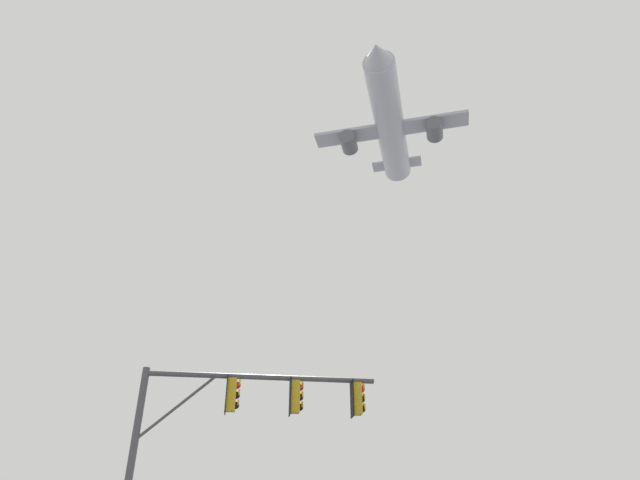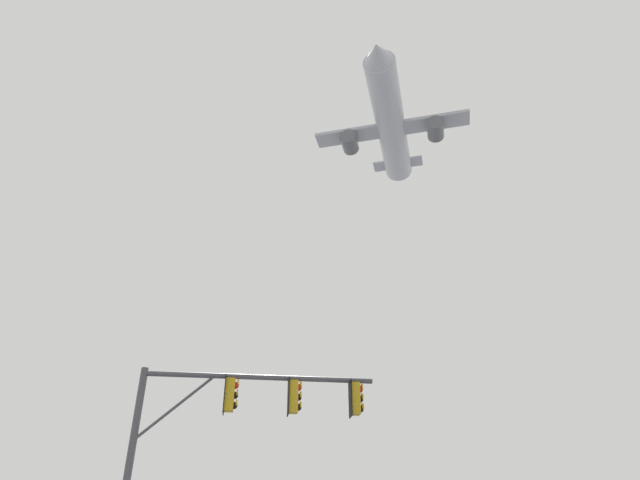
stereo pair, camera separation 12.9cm
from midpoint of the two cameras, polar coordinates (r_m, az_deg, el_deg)
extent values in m
cylinder|color=#4C4C51|center=(15.61, -20.21, -22.71)|extent=(0.20, 0.20, 5.51)
cylinder|color=#4C4C51|center=(15.79, -6.48, -14.57)|extent=(6.55, 0.61, 0.15)
cylinder|color=#4C4C51|center=(15.70, -15.45, -17.01)|extent=(2.02, 0.22, 1.84)
cube|color=gold|center=(15.98, 3.77, -16.80)|extent=(0.28, 0.34, 0.90)
cylinder|color=gold|center=(16.09, 3.71, -15.03)|extent=(0.05, 0.05, 0.12)
cube|color=black|center=(15.95, 3.25, -16.80)|extent=(0.06, 0.46, 1.04)
sphere|color=red|center=(16.06, 4.26, -15.87)|extent=(0.20, 0.20, 0.20)
cylinder|color=gold|center=(16.09, 4.49, -15.66)|extent=(0.05, 0.21, 0.21)
sphere|color=black|center=(16.00, 4.30, -16.84)|extent=(0.20, 0.20, 0.20)
cylinder|color=gold|center=(16.03, 4.53, -16.63)|extent=(0.05, 0.21, 0.21)
sphere|color=black|center=(15.95, 4.34, -17.82)|extent=(0.20, 0.20, 0.20)
cylinder|color=gold|center=(15.97, 4.57, -17.61)|extent=(0.05, 0.21, 0.21)
cube|color=gold|center=(15.72, -2.98, -16.62)|extent=(0.28, 0.34, 0.90)
cylinder|color=gold|center=(15.84, -2.93, -14.82)|extent=(0.05, 0.05, 0.12)
cube|color=black|center=(15.71, -3.51, -16.59)|extent=(0.06, 0.46, 1.04)
sphere|color=red|center=(15.79, -2.41, -15.69)|extent=(0.20, 0.20, 0.20)
cylinder|color=gold|center=(15.81, -2.16, -15.48)|extent=(0.05, 0.21, 0.21)
sphere|color=black|center=(15.73, -2.43, -16.68)|extent=(0.20, 0.20, 0.20)
cylinder|color=gold|center=(15.75, -2.18, -16.47)|extent=(0.05, 0.21, 0.21)
sphere|color=black|center=(15.67, -2.45, -17.68)|extent=(0.20, 0.20, 0.20)
cylinder|color=gold|center=(15.69, -2.20, -17.47)|extent=(0.05, 0.21, 0.21)
cube|color=gold|center=(15.66, -9.83, -16.21)|extent=(0.28, 0.34, 0.90)
cylinder|color=gold|center=(15.78, -9.67, -14.41)|extent=(0.05, 0.05, 0.12)
cube|color=black|center=(15.67, -10.36, -16.17)|extent=(0.06, 0.46, 1.04)
sphere|color=red|center=(15.72, -9.20, -15.29)|extent=(0.20, 0.20, 0.20)
cylinder|color=gold|center=(15.73, -8.94, -15.10)|extent=(0.05, 0.21, 0.21)
sphere|color=black|center=(15.66, -9.29, -16.29)|extent=(0.20, 0.20, 0.20)
cylinder|color=gold|center=(15.67, -9.02, -16.09)|extent=(0.05, 0.21, 0.21)
sphere|color=black|center=(15.60, -9.37, -17.29)|extent=(0.20, 0.20, 0.20)
cylinder|color=gold|center=(15.61, -9.10, -17.09)|extent=(0.05, 0.21, 0.21)
cylinder|color=#B7BCC6|center=(54.34, 7.47, 12.44)|extent=(7.57, 16.33, 2.88)
cone|color=#B7BCC6|center=(47.96, 6.13, 19.47)|extent=(3.20, 2.70, 2.74)
cone|color=#B7BCC6|center=(61.31, 8.46, 7.01)|extent=(2.87, 2.45, 2.45)
cube|color=#A8ADB7|center=(54.40, 7.56, 11.79)|extent=(15.20, 6.44, 0.32)
cylinder|color=#595B60|center=(53.81, 12.24, 11.63)|extent=(2.19, 2.54, 1.62)
cylinder|color=#595B60|center=(54.21, 3.05, 10.51)|extent=(2.19, 2.54, 1.62)
cube|color=#333338|center=(60.77, 8.16, 9.27)|extent=(0.96, 2.47, 3.42)
cube|color=#A8ADB7|center=(60.09, 8.27, 8.16)|extent=(5.64, 3.15, 0.18)
camera|label=1|loc=(0.06, -90.13, 0.07)|focal=29.51mm
camera|label=2|loc=(0.06, 89.87, -0.07)|focal=29.51mm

